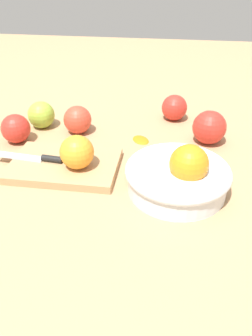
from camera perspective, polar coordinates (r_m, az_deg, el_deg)
name	(u,v)px	position (r m, az deg, el deg)	size (l,w,h in m)	color
ground_plane	(102,150)	(0.80, -4.03, 2.98)	(2.40, 2.40, 0.00)	tan
bowl	(179,176)	(0.65, 8.86, -1.26)	(0.20, 0.20, 0.10)	silver
cutting_board	(65,165)	(0.74, -10.25, 0.44)	(0.23, 0.15, 0.02)	tan
orange_on_board	(77,152)	(0.69, -8.23, 2.64)	(0.07, 0.07, 0.07)	orange
knife	(38,158)	(0.75, -14.55, 1.65)	(0.16, 0.03, 0.01)	silver
apple_front_left	(209,127)	(0.84, 13.78, 6.62)	(0.08, 0.08, 0.08)	red
apple_front_left_2	(174,108)	(0.95, 8.11, 9.97)	(0.07, 0.07, 0.07)	red
apple_front_right	(41,115)	(0.92, -14.00, 8.64)	(0.07, 0.07, 0.07)	#8EB738
apple_front_right_2	(78,120)	(0.87, -8.11, 8.00)	(0.07, 0.07, 0.07)	#D6422D
apple_mid_right	(16,129)	(0.86, -17.99, 6.29)	(0.07, 0.07, 0.07)	red
citrus_peel	(141,139)	(0.84, 2.49, 4.91)	(0.05, 0.04, 0.01)	orange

